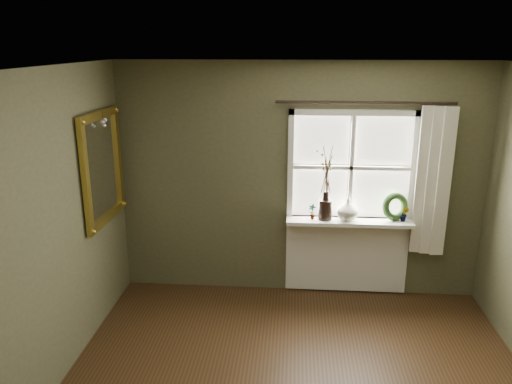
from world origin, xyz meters
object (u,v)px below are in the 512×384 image
(gilt_mirror, at_px, (103,167))
(wreath, at_px, (395,210))
(dark_jug, at_px, (325,210))
(cream_vase, at_px, (348,209))

(gilt_mirror, bearing_deg, wreath, 9.77)
(dark_jug, xyz_separation_m, cream_vase, (0.24, 0.00, 0.01))
(dark_jug, bearing_deg, gilt_mirror, -168.05)
(dark_jug, height_order, gilt_mirror, gilt_mirror)
(cream_vase, xyz_separation_m, wreath, (0.51, 0.04, -0.00))
(wreath, distance_m, gilt_mirror, 3.09)
(cream_vase, height_order, wreath, wreath)
(cream_vase, height_order, gilt_mirror, gilt_mirror)
(cream_vase, distance_m, wreath, 0.51)
(cream_vase, xyz_separation_m, gilt_mirror, (-2.49, -0.48, 0.54))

